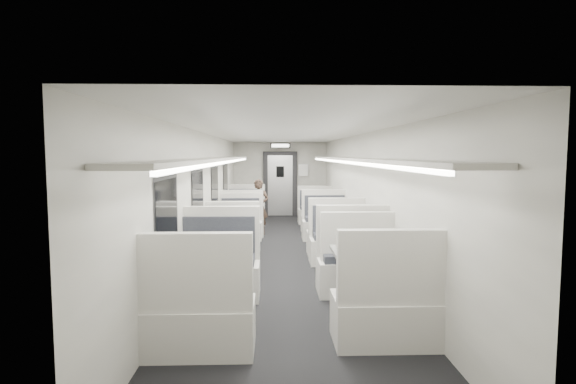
{
  "coord_description": "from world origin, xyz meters",
  "views": [
    {
      "loc": [
        -0.22,
        -8.58,
        2.01
      ],
      "look_at": [
        0.09,
        0.88,
        1.21
      ],
      "focal_mm": 28.0,
      "sensor_mm": 36.0,
      "label": 1
    }
  ],
  "objects": [
    {
      "name": "booth_left_a",
      "position": [
        -1.0,
        3.17,
        0.39
      ],
      "size": [
        1.07,
        2.17,
        1.16
      ],
      "color": "silver",
      "rests_on": "room"
    },
    {
      "name": "booth_left_c",
      "position": [
        -1.0,
        -1.09,
        0.37
      ],
      "size": [
        1.03,
        2.09,
        1.12
      ],
      "color": "silver",
      "rests_on": "room"
    },
    {
      "name": "booth_right_a",
      "position": [
        1.0,
        3.63,
        0.36
      ],
      "size": [
        1.0,
        2.02,
        1.08
      ],
      "color": "silver",
      "rests_on": "room"
    },
    {
      "name": "window_a",
      "position": [
        -1.49,
        3.4,
        1.35
      ],
      "size": [
        0.02,
        1.18,
        0.84
      ],
      "primitive_type": "cube",
      "color": "black",
      "rests_on": "room"
    },
    {
      "name": "exit_sign",
      "position": [
        0.0,
        5.44,
        2.28
      ],
      "size": [
        0.62,
        0.12,
        0.16
      ],
      "color": "black",
      "rests_on": "room"
    },
    {
      "name": "luggage_rack_left",
      "position": [
        -1.24,
        -0.3,
        1.92
      ],
      "size": [
        0.46,
        10.4,
        0.09
      ],
      "color": "silver",
      "rests_on": "room"
    },
    {
      "name": "passenger",
      "position": [
        -0.59,
        2.6,
        0.7
      ],
      "size": [
        0.58,
        0.46,
        1.39
      ],
      "primitive_type": "imported",
      "rotation": [
        0.0,
        0.0,
        -0.28
      ],
      "color": "black",
      "rests_on": "room"
    },
    {
      "name": "luggage_rack_right",
      "position": [
        1.24,
        -0.3,
        1.92
      ],
      "size": [
        0.46,
        10.4,
        0.09
      ],
      "color": "silver",
      "rests_on": "room"
    },
    {
      "name": "booth_right_d",
      "position": [
        1.0,
        -3.09,
        0.42
      ],
      "size": [
        1.16,
        2.35,
        1.26
      ],
      "color": "silver",
      "rests_on": "room"
    },
    {
      "name": "wall_notice",
      "position": [
        0.75,
        5.92,
        1.5
      ],
      "size": [
        0.32,
        0.02,
        0.4
      ],
      "primitive_type": "cube",
      "color": "white",
      "rests_on": "room"
    },
    {
      "name": "booth_left_d",
      "position": [
        -1.0,
        -3.24,
        0.42
      ],
      "size": [
        1.17,
        2.36,
        1.26
      ],
      "color": "silver",
      "rests_on": "room"
    },
    {
      "name": "room",
      "position": [
        0.0,
        0.0,
        1.2
      ],
      "size": [
        3.24,
        12.24,
        2.64
      ],
      "color": "black",
      "rests_on": "ground"
    },
    {
      "name": "vestibule_door",
      "position": [
        0.0,
        5.93,
        1.04
      ],
      "size": [
        1.1,
        0.13,
        2.1
      ],
      "color": "black",
      "rests_on": "room"
    },
    {
      "name": "booth_left_b",
      "position": [
        -1.0,
        1.18,
        0.36
      ],
      "size": [
        1.0,
        2.04,
        1.09
      ],
      "color": "silver",
      "rests_on": "room"
    },
    {
      "name": "window_b",
      "position": [
        -1.49,
        1.2,
        1.35
      ],
      "size": [
        0.02,
        1.18,
        0.84
      ],
      "primitive_type": "cube",
      "color": "black",
      "rests_on": "room"
    },
    {
      "name": "booth_right_c",
      "position": [
        1.0,
        -1.24,
        0.4
      ],
      "size": [
        1.1,
        2.22,
        1.19
      ],
      "color": "silver",
      "rests_on": "room"
    },
    {
      "name": "window_d",
      "position": [
        -1.49,
        -3.2,
        1.35
      ],
      "size": [
        0.02,
        1.18,
        0.84
      ],
      "primitive_type": "cube",
      "color": "black",
      "rests_on": "room"
    },
    {
      "name": "booth_right_b",
      "position": [
        1.0,
        1.1,
        0.39
      ],
      "size": [
        1.07,
        2.18,
        1.16
      ],
      "color": "silver",
      "rests_on": "room"
    },
    {
      "name": "window_c",
      "position": [
        -1.49,
        -1.0,
        1.35
      ],
      "size": [
        0.02,
        1.18,
        0.84
      ],
      "primitive_type": "cube",
      "color": "black",
      "rests_on": "room"
    }
  ]
}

